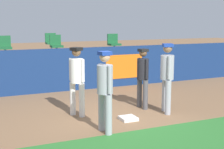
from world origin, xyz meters
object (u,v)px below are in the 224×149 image
at_px(player_coach_visitor, 105,86).
at_px(seat_back_center, 51,41).
at_px(player_runner_visitor, 167,73).
at_px(seat_front_center, 56,44).
at_px(first_base, 128,118).
at_px(seat_front_left, 5,46).
at_px(player_umpire, 143,74).
at_px(seat_front_right, 114,43).
at_px(player_fielder_home, 77,77).

relative_size(player_coach_visitor, seat_back_center, 2.15).
relative_size(player_runner_visitor, seat_back_center, 2.22).
bearing_deg(seat_back_center, seat_front_center, -97.31).
distance_m(first_base, seat_front_left, 6.10).
xyz_separation_m(seat_back_center, seat_front_left, (-2.14, -1.80, -0.00)).
bearing_deg(player_runner_visitor, player_coach_visitor, -51.14).
bearing_deg(player_coach_visitor, player_umpire, 124.06).
relative_size(player_coach_visitor, seat_front_left, 2.15).
relative_size(seat_front_center, seat_front_left, 1.00).
relative_size(first_base, player_runner_visitor, 0.21).
distance_m(player_runner_visitor, seat_back_center, 7.21).
bearing_deg(player_runner_visitor, seat_back_center, -149.99).
distance_m(first_base, player_runner_visitor, 1.62).
distance_m(player_runner_visitor, player_umpire, 0.76).
height_order(player_umpire, seat_front_left, seat_front_left).
relative_size(player_coach_visitor, seat_front_right, 2.15).
relative_size(first_base, seat_front_right, 0.48).
bearing_deg(seat_back_center, player_fielder_home, -97.62).
relative_size(first_base, player_umpire, 0.24).
distance_m(player_umpire, seat_front_center, 4.81).
bearing_deg(player_runner_visitor, player_umpire, -132.74).
bearing_deg(first_base, player_fielder_home, 140.04).
bearing_deg(seat_front_right, player_fielder_home, -124.09).
bearing_deg(seat_front_center, player_fielder_home, -97.74).
relative_size(player_coach_visitor, player_umpire, 1.07).
bearing_deg(player_umpire, player_coach_visitor, -54.67).
bearing_deg(player_coach_visitor, seat_back_center, 169.54).
xyz_separation_m(player_runner_visitor, seat_front_right, (0.80, 5.26, 0.47)).
relative_size(first_base, player_coach_visitor, 0.22).
height_order(seat_front_left, seat_front_right, same).
relative_size(first_base, player_fielder_home, 0.22).
distance_m(player_coach_visitor, seat_front_center, 6.07).
relative_size(player_fielder_home, player_coach_visitor, 0.99).
bearing_deg(seat_front_left, player_coach_visitor, -76.42).
bearing_deg(player_fielder_home, seat_front_right, 116.17).
distance_m(player_runner_visitor, seat_front_right, 5.34).
relative_size(player_fielder_home, seat_front_center, 2.13).
bearing_deg(seat_front_left, player_runner_visitor, -55.86).
relative_size(first_base, seat_back_center, 0.48).
relative_size(player_coach_visitor, seat_front_center, 2.15).
relative_size(first_base, seat_front_center, 0.48).
bearing_deg(player_umpire, seat_front_center, -168.49).
bearing_deg(first_base, seat_front_right, 69.47).
distance_m(first_base, seat_front_center, 5.65).
bearing_deg(player_umpire, player_fielder_home, -95.54).
relative_size(player_runner_visitor, seat_front_center, 2.22).
relative_size(player_fielder_home, seat_front_left, 2.13).
relative_size(player_runner_visitor, player_coach_visitor, 1.03).
height_order(player_runner_visitor, seat_back_center, seat_back_center).
bearing_deg(player_runner_visitor, seat_front_left, -127.27).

